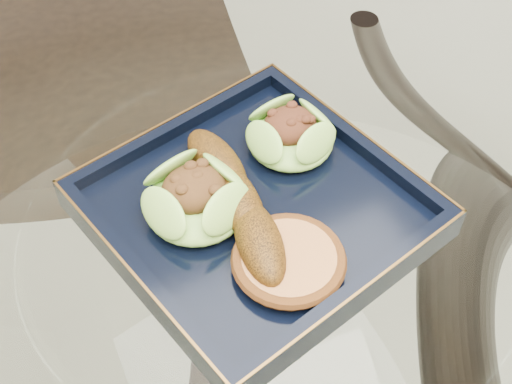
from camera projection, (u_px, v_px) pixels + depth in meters
name	position (u px, v px, depth m)	size (l,w,h in m)	color
dining_table	(268.00, 352.00, 0.77)	(1.13, 1.13, 0.77)	white
dining_chair	(105.00, 96.00, 1.14)	(0.49, 0.49, 0.94)	#321E10
navy_plate	(256.00, 213.00, 0.67)	(0.27, 0.27, 0.02)	black
lettuce_wrap_left	(196.00, 200.00, 0.64)	(0.09, 0.09, 0.03)	#63A52F
lettuce_wrap_right	(291.00, 136.00, 0.70)	(0.09, 0.09, 0.03)	#60AA31
roasted_plantain	(237.00, 201.00, 0.64)	(0.19, 0.04, 0.04)	#5C3509
crumb_patty	(289.00, 262.00, 0.61)	(0.09, 0.09, 0.02)	#BB763E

